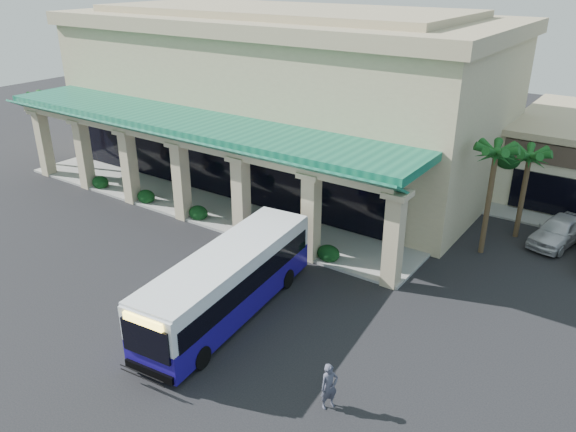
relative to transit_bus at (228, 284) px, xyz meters
The scene contains 10 objects.
ground 2.23m from the transit_bus, 142.95° to the left, with size 110.00×110.00×0.00m, color black.
main_building 19.84m from the transit_bus, 118.74° to the left, with size 30.80×14.80×11.35m, color #C0B389, non-canonical shape.
arcade 12.23m from the transit_bus, 140.09° to the left, with size 30.00×6.20×5.70m, color #0E5741, non-canonical shape.
palm_0 14.10m from the transit_bus, 59.12° to the left, with size 2.40×2.40×6.60m, color #134716, non-canonical shape.
palm_1 17.14m from the transit_bus, 61.41° to the left, with size 2.40×2.40×5.80m, color #134716, non-canonical shape.
palm_2 25.03m from the transit_bus, 162.53° to the left, with size 2.40×2.40×6.20m, color #134716, non-canonical shape.
broadleaf_tree 20.95m from the transit_bus, 72.84° to the left, with size 2.60×2.60×4.81m, color black, non-canonical shape.
transit_bus is the anchor object (origin of this frame).
pedestrian 6.91m from the transit_bus, 20.42° to the right, with size 0.63×0.42×1.74m, color #424353.
car_silver 18.52m from the transit_bus, 56.32° to the left, with size 1.82×4.53×1.54m, color silver.
Camera 1 is at (15.16, -16.46, 13.83)m, focal length 35.00 mm.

